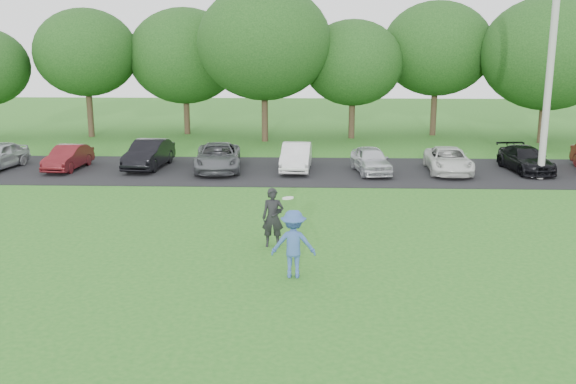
% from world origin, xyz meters
% --- Properties ---
extents(ground, '(100.00, 100.00, 0.00)m').
position_xyz_m(ground, '(0.00, 0.00, 0.00)').
color(ground, '#25681D').
rests_on(ground, ground).
extents(parking_lot, '(32.00, 6.50, 0.03)m').
position_xyz_m(parking_lot, '(0.00, 13.00, 0.01)').
color(parking_lot, black).
rests_on(parking_lot, ground).
extents(utility_pole, '(0.28, 0.28, 10.59)m').
position_xyz_m(utility_pole, '(10.14, 11.71, 5.29)').
color(utility_pole, '#A5A5A0').
rests_on(utility_pole, ground).
extents(frisbee_player, '(1.08, 0.64, 2.05)m').
position_xyz_m(frisbee_player, '(0.26, 0.06, 0.84)').
color(frisbee_player, '#37579B').
rests_on(frisbee_player, ground).
extents(camera_bystander, '(0.61, 0.43, 1.65)m').
position_xyz_m(camera_bystander, '(-0.38, 2.41, 0.83)').
color(camera_bystander, black).
rests_on(camera_bystander, ground).
extents(parked_cars, '(28.09, 4.56, 1.25)m').
position_xyz_m(parked_cars, '(0.32, 13.02, 0.60)').
color(parked_cars, '#AAADB1').
rests_on(parked_cars, parking_lot).
extents(tree_row, '(42.39, 9.85, 8.64)m').
position_xyz_m(tree_row, '(1.51, 22.76, 4.91)').
color(tree_row, '#38281C').
rests_on(tree_row, ground).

